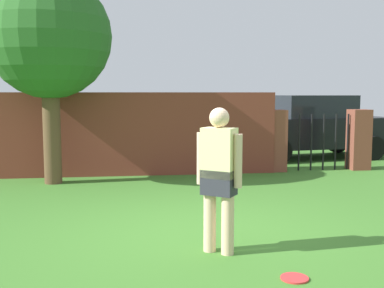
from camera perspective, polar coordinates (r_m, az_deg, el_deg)
name	(u,v)px	position (r m, az deg, el deg)	size (l,w,h in m)	color
ground_plane	(203,233)	(6.07, 1.34, -10.79)	(40.00, 40.00, 0.00)	#3D7528
brick_wall	(103,134)	(10.35, -10.75, 1.22)	(7.53, 0.50, 1.79)	brown
tree	(49,38)	(9.62, -17.02, 12.25)	(2.40, 2.40, 4.07)	brown
person	(219,173)	(5.16, 3.30, -3.59)	(0.46, 0.39, 1.62)	beige
fence_gate	(317,140)	(11.19, 15.02, 0.46)	(2.45, 0.44, 1.40)	brown
car	(311,127)	(13.29, 14.30, 2.06)	(4.39, 2.37, 1.72)	black
frisbee_red	(294,278)	(4.77, 12.36, -15.66)	(0.27, 0.27, 0.02)	red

